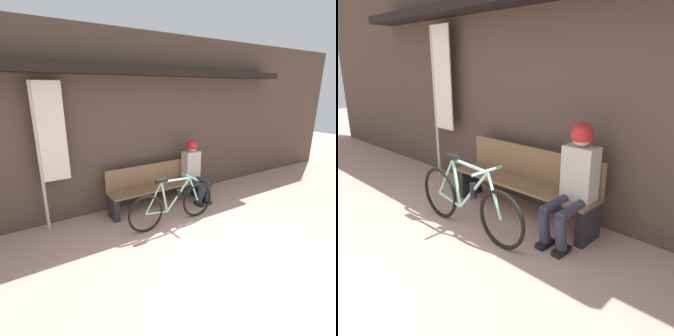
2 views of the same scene
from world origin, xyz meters
The scene contains 5 objects.
storefront_wall centered at (0.00, 2.94, 1.66)m, with size 12.00×0.56×3.20m.
park_bench_near centered at (0.15, 2.56, 0.40)m, with size 1.98×0.42×0.83m.
bicycle centered at (0.00, 1.79, 0.35)m, with size 1.66×0.40×0.84m.
person_seated centered at (0.93, 2.44, 0.70)m, with size 0.34×0.64×1.25m.
banner_pole centered at (-1.68, 2.71, 1.44)m, with size 0.45×0.05×2.33m.
Camera 2 is at (2.59, -0.30, 1.79)m, focal length 35.00 mm.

